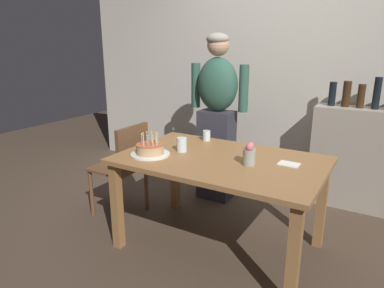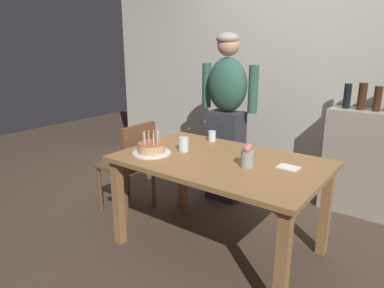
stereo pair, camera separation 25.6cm
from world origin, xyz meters
name	(u,v)px [view 2 (the right image)]	position (x,y,z in m)	size (l,w,h in m)	color
ground_plane	(218,247)	(0.00, 0.00, 0.00)	(10.00, 10.00, 0.00)	#47382B
back_wall	(301,70)	(0.00, 1.55, 1.30)	(5.20, 0.10, 2.60)	beige
dining_table	(220,171)	(0.00, 0.00, 0.64)	(1.50, 0.96, 0.74)	olive
birthday_cake	(152,149)	(-0.50, -0.21, 0.78)	(0.30, 0.30, 0.17)	white
water_glass_near	(184,144)	(-0.34, -0.01, 0.80)	(0.08, 0.08, 0.11)	silver
water_glass_far	(212,136)	(-0.32, 0.38, 0.78)	(0.07, 0.07, 0.09)	silver
napkin_stack	(288,167)	(0.48, 0.11, 0.74)	(0.14, 0.11, 0.01)	white
flower_vase	(247,156)	(0.24, -0.03, 0.82)	(0.09, 0.09, 0.16)	#999E93
person_man_bearded	(226,116)	(-0.44, 0.82, 0.87)	(0.61, 0.27, 1.66)	#33333D
dining_chair	(132,161)	(-0.97, 0.03, 0.52)	(0.42, 0.42, 0.87)	brown
shelf_cabinet	(376,163)	(0.85, 1.33, 0.51)	(0.89, 0.30, 1.27)	#9E9384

